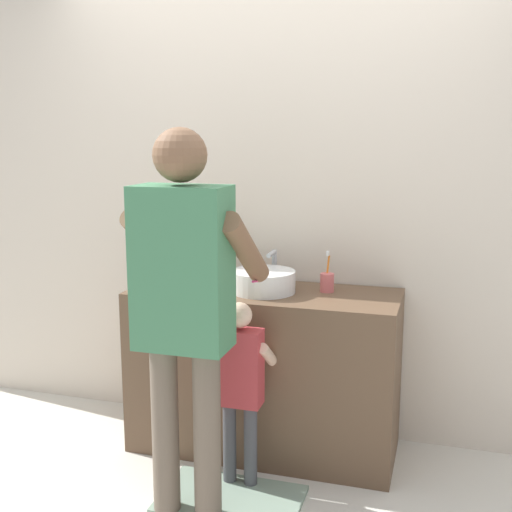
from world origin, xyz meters
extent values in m
plane|color=silver|center=(0.00, 0.00, 0.00)|extent=(14.00, 14.00, 0.00)
cube|color=beige|center=(0.00, 0.62, 1.35)|extent=(4.40, 0.08, 2.70)
cube|color=brown|center=(0.00, 0.30, 0.43)|extent=(1.37, 0.54, 0.85)
cylinder|color=white|center=(0.00, 0.28, 0.91)|extent=(0.32, 0.32, 0.11)
cylinder|color=silver|center=(0.00, 0.28, 0.91)|extent=(0.27, 0.27, 0.09)
cylinder|color=#B7BABF|center=(0.00, 0.49, 0.94)|extent=(0.03, 0.03, 0.18)
cylinder|color=#B7BABF|center=(0.00, 0.43, 1.02)|extent=(0.02, 0.12, 0.02)
cylinder|color=#B7BABF|center=(-0.07, 0.49, 0.88)|extent=(0.04, 0.04, 0.05)
cylinder|color=#B7BABF|center=(0.07, 0.49, 0.88)|extent=(0.04, 0.04, 0.05)
cylinder|color=#D86666|center=(0.31, 0.38, 0.90)|extent=(0.07, 0.07, 0.09)
cylinder|color=orange|center=(0.31, 0.39, 0.95)|extent=(0.02, 0.01, 0.17)
cube|color=white|center=(0.31, 0.39, 1.05)|extent=(0.01, 0.02, 0.02)
cylinder|color=gold|center=(-0.35, 0.30, 0.92)|extent=(0.06, 0.06, 0.13)
cylinder|color=#2D2D2D|center=(-0.35, 0.30, 1.00)|extent=(0.02, 0.02, 0.04)
cube|color=gray|center=(0.00, -0.25, 0.01)|extent=(0.64, 0.40, 0.02)
cylinder|color=#47474C|center=(-0.05, -0.11, 0.21)|extent=(0.06, 0.06, 0.41)
cylinder|color=#47474C|center=(0.05, -0.11, 0.21)|extent=(0.06, 0.06, 0.41)
cube|color=#B7383D|center=(0.00, -0.11, 0.59)|extent=(0.21, 0.12, 0.36)
sphere|color=beige|center=(0.00, -0.11, 0.84)|extent=(0.12, 0.12, 0.12)
cylinder|color=beige|center=(-0.11, -0.02, 0.62)|extent=(0.05, 0.25, 0.20)
cylinder|color=beige|center=(0.11, -0.02, 0.62)|extent=(0.05, 0.25, 0.20)
cylinder|color=#6B5B4C|center=(-0.24, -0.41, 0.39)|extent=(0.12, 0.12, 0.77)
cylinder|color=#6B5B4C|center=(-0.05, -0.41, 0.39)|extent=(0.12, 0.12, 0.77)
cube|color=#427F56|center=(-0.14, -0.41, 1.11)|extent=(0.39, 0.22, 0.67)
sphere|color=brown|center=(-0.14, -0.41, 1.56)|extent=(0.22, 0.22, 0.22)
cylinder|color=brown|center=(-0.35, -0.23, 1.16)|extent=(0.09, 0.47, 0.37)
cylinder|color=brown|center=(0.07, -0.23, 1.16)|extent=(0.09, 0.47, 0.37)
cylinder|color=#E5387F|center=(0.07, -0.06, 0.99)|extent=(0.01, 0.14, 0.03)
cube|color=white|center=(0.07, 0.02, 1.00)|extent=(0.01, 0.02, 0.02)
camera|label=1|loc=(0.88, -2.77, 1.64)|focal=45.22mm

